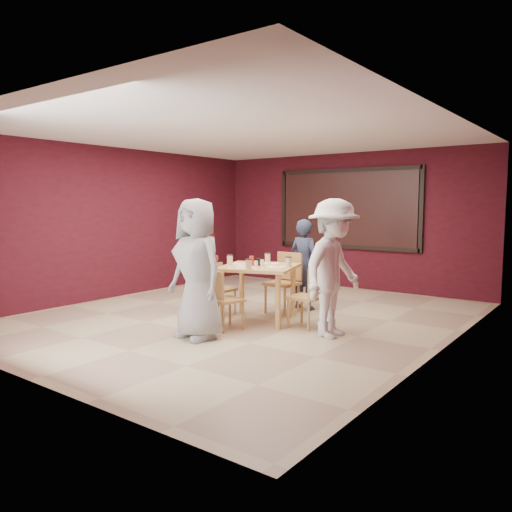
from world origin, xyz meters
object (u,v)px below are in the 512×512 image
Objects in this scene: chair_back at (285,279)px; diner_back at (304,264)px; diner_left at (197,256)px; diner_right at (334,268)px; chair_right at (310,294)px; dining_table at (259,273)px; diner_front at (197,269)px; chair_left at (218,285)px; chair_front at (222,296)px.

chair_back is 0.64× the size of diner_back.
diner_right reaches higher than diner_left.
diner_left is (-2.07, -0.10, 0.41)m from chair_right.
chair_back is (-0.01, 0.74, -0.18)m from dining_table.
diner_front reaches higher than diner_left.
chair_left is 1.67m from chair_right.
chair_back reaches higher than chair_left.
diner_left is at bearing -171.68° from chair_left.
chair_left is at bearing 91.36° from diner_left.
diner_right is at bearing 47.29° from diner_front.
chair_front is (-0.07, -0.75, -0.25)m from dining_table.
diner_front is 1.68m from diner_left.
diner_back is at bearing 124.55° from chair_right.
diner_right is at bearing 23.97° from chair_front.
dining_table is 0.73× the size of diner_right.
diner_left is at bearing -147.10° from chair_back.
chair_right is 2.11m from diner_left.
diner_back is (0.18, 1.89, 0.28)m from chair_front.
chair_right is at bearing -38.11° from chair_back.
chair_back is at bearing 91.02° from dining_table.
chair_right is (1.67, 0.05, 0.04)m from chair_left.
dining_table is 0.88m from chair_right.
chair_back reaches higher than chair_front.
diner_front is (-0.05, -2.00, 0.37)m from chair_back.
chair_front is at bearing -95.68° from dining_table.
diner_right is (2.14, -0.15, 0.46)m from chair_left.
chair_back is at bearing 41.76° from chair_left.
diner_front is at bearing 90.40° from diner_back.
dining_table reaches higher than chair_left.
chair_left is 1.49m from diner_back.
diner_right is (2.54, -0.09, 0.00)m from diner_left.
chair_front is 0.96× the size of chair_right.
chair_right is (0.85, 0.07, -0.23)m from dining_table.
dining_table is 1.34m from diner_right.
chair_back reaches higher than chair_right.
chair_front reaches higher than chair_left.
dining_table is 1.23m from diner_left.
chair_front is 1.07m from chair_left.
chair_front is at bearing -45.92° from chair_left.
diner_right is (1.21, -1.27, 0.16)m from diner_back.
chair_left is 0.60m from diner_left.
chair_back is 0.53× the size of diner_right.
chair_right is at bearing 41.52° from chair_front.
chair_front is 0.87× the size of chair_back.
diner_right is at bearing -22.64° from chair_right.
diner_left is 2.54m from diner_right.
diner_back is (0.93, 1.12, 0.30)m from chair_left.
chair_back is at bearing 77.90° from diner_back.
chair_back is 1.10× the size of chair_right.
chair_front is 1.41m from diner_left.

